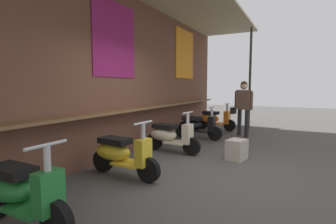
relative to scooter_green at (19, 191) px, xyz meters
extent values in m
plane|color=#474442|center=(2.65, -1.08, -0.39)|extent=(33.94, 33.94, 0.00)
cube|color=brown|center=(2.65, 0.94, 1.43)|extent=(12.12, 0.25, 3.64)
cube|color=brown|center=(2.65, 0.64, 0.63)|extent=(10.91, 0.36, 0.05)
cube|color=#841E56|center=(2.68, 0.80, 2.10)|extent=(1.34, 0.02, 1.54)
cube|color=orange|center=(6.32, 0.80, 2.21)|extent=(1.40, 0.02, 1.59)
cylinder|color=#332D28|center=(7.74, -1.09, 1.41)|extent=(0.08, 0.08, 3.59)
ellipsoid|color=#237533|center=(0.00, 0.17, 0.01)|extent=(0.38, 0.70, 0.30)
cube|color=black|center=(0.00, 0.12, 0.21)|extent=(0.30, 0.55, 0.10)
cube|color=#237533|center=(0.00, -0.18, -0.14)|extent=(0.38, 0.50, 0.04)
cube|color=#237533|center=(0.00, -0.48, 0.08)|extent=(0.28, 0.16, 0.44)
cylinder|color=#B7B7BC|center=(0.00, -0.48, 0.21)|extent=(0.07, 0.07, 0.70)
cylinder|color=#B7B7BC|center=(0.00, -0.48, 0.56)|extent=(0.46, 0.04, 0.04)
cylinder|color=black|center=(0.00, -0.58, -0.19)|extent=(0.10, 0.40, 0.40)
ellipsoid|color=gold|center=(1.77, 0.17, 0.01)|extent=(0.43, 0.72, 0.30)
cube|color=black|center=(1.77, 0.12, 0.21)|extent=(0.34, 0.57, 0.10)
cube|color=gold|center=(1.75, -0.18, -0.14)|extent=(0.41, 0.52, 0.04)
cube|color=gold|center=(1.73, -0.48, 0.08)|extent=(0.29, 0.18, 0.44)
cylinder|color=#B7B7BC|center=(1.73, -0.48, 0.21)|extent=(0.07, 0.07, 0.70)
cylinder|color=#B7B7BC|center=(1.73, -0.48, 0.56)|extent=(0.46, 0.07, 0.04)
cylinder|color=black|center=(1.72, -0.58, -0.19)|extent=(0.13, 0.41, 0.40)
cylinder|color=black|center=(1.79, 0.42, -0.19)|extent=(0.13, 0.41, 0.40)
ellipsoid|color=beige|center=(3.59, 0.17, 0.01)|extent=(0.43, 0.73, 0.30)
cube|color=black|center=(3.59, 0.12, 0.21)|extent=(0.34, 0.57, 0.10)
cube|color=beige|center=(3.57, -0.18, -0.14)|extent=(0.41, 0.53, 0.04)
cube|color=beige|center=(3.54, -0.48, 0.08)|extent=(0.29, 0.18, 0.44)
cylinder|color=#B7B7BC|center=(3.54, -0.48, 0.21)|extent=(0.07, 0.07, 0.70)
cylinder|color=#B7B7BC|center=(3.54, -0.48, 0.56)|extent=(0.46, 0.07, 0.04)
cylinder|color=black|center=(3.54, -0.58, -0.19)|extent=(0.13, 0.41, 0.40)
cylinder|color=black|center=(3.61, 0.42, -0.19)|extent=(0.13, 0.41, 0.40)
ellipsoid|color=black|center=(5.29, 0.17, 0.01)|extent=(0.38, 0.70, 0.30)
cube|color=black|center=(5.29, 0.12, 0.21)|extent=(0.30, 0.55, 0.10)
cube|color=black|center=(5.29, -0.18, -0.14)|extent=(0.38, 0.50, 0.04)
cube|color=black|center=(5.29, -0.48, 0.08)|extent=(0.28, 0.16, 0.44)
cylinder|color=#B7B7BC|center=(5.29, -0.48, 0.21)|extent=(0.07, 0.07, 0.70)
cylinder|color=#B7B7BC|center=(5.29, -0.48, 0.56)|extent=(0.46, 0.04, 0.04)
cylinder|color=black|center=(5.29, -0.58, -0.19)|extent=(0.10, 0.40, 0.40)
cylinder|color=black|center=(5.29, 0.42, -0.19)|extent=(0.10, 0.40, 0.40)
ellipsoid|color=orange|center=(7.07, 0.17, 0.01)|extent=(0.43, 0.73, 0.30)
cube|color=black|center=(7.07, 0.12, 0.21)|extent=(0.34, 0.57, 0.10)
cube|color=orange|center=(7.04, -0.18, -0.14)|extent=(0.42, 0.53, 0.04)
cube|color=orange|center=(7.02, -0.48, 0.08)|extent=(0.29, 0.18, 0.44)
cylinder|color=#B7B7BC|center=(7.02, -0.48, 0.21)|extent=(0.07, 0.07, 0.70)
cylinder|color=#B7B7BC|center=(7.02, -0.48, 0.56)|extent=(0.46, 0.07, 0.04)
cylinder|color=black|center=(7.01, -0.58, -0.19)|extent=(0.13, 0.41, 0.40)
cylinder|color=black|center=(7.09, 0.42, -0.19)|extent=(0.13, 0.41, 0.40)
cylinder|color=#232328|center=(6.21, -1.28, 0.03)|extent=(0.12, 0.12, 0.83)
cylinder|color=#232328|center=(6.46, -1.02, 0.03)|extent=(0.12, 0.12, 0.83)
cube|color=brown|center=(6.34, -1.15, 0.74)|extent=(0.28, 0.45, 0.59)
sphere|color=beige|center=(6.34, -1.15, 1.16)|extent=(0.23, 0.23, 0.23)
sphere|color=#472D19|center=(6.34, -1.15, 1.20)|extent=(0.21, 0.21, 0.21)
cylinder|color=brown|center=(6.29, -1.39, 0.72)|extent=(0.08, 0.08, 0.56)
cylinder|color=brown|center=(6.38, -0.91, 0.72)|extent=(0.08, 0.08, 0.56)
cube|color=black|center=(6.38, -0.83, 0.39)|extent=(0.27, 0.15, 0.20)
cube|color=#B2A899|center=(3.66, -1.54, -0.18)|extent=(0.48, 0.42, 0.42)
camera|label=1|loc=(-1.62, -2.65, 1.12)|focal=27.21mm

